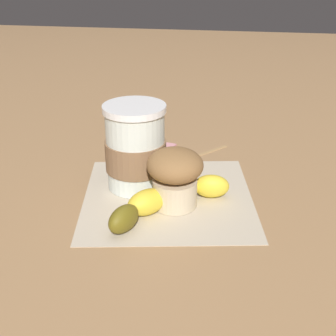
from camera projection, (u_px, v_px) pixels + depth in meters
ground_plane at (168, 197)px, 0.72m from camera, size 3.00×3.00×0.00m
paper_napkin at (168, 197)px, 0.72m from camera, size 0.30×0.30×0.00m
coffee_cup at (136, 149)px, 0.73m from camera, size 0.10×0.10×0.14m
muffin at (175, 175)px, 0.68m from camera, size 0.08×0.08×0.09m
banana at (166, 198)px, 0.68m from camera, size 0.16×0.16×0.04m
sugar_packet at (161, 145)px, 0.90m from camera, size 0.06×0.04×0.01m
wooden_stirrer at (205, 153)px, 0.87m from camera, size 0.08×0.09×0.00m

